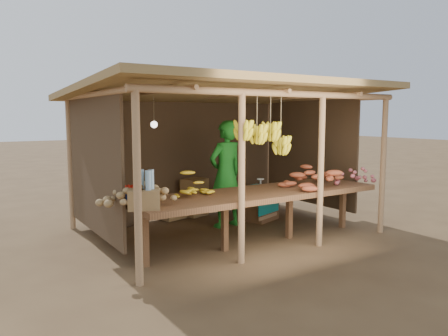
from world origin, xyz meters
TOP-DOWN VIEW (x-y plane):
  - ground at (0.00, 0.00)m, footprint 60.00×60.00m
  - stall_structure at (-0.03, 0.08)m, footprint 4.70×3.50m
  - counter at (0.00, -0.95)m, footprint 3.90×1.05m
  - potato_heap at (-1.86, -1.02)m, footprint 0.97×0.61m
  - sweet_potato_heap at (1.10, -1.12)m, footprint 1.23×0.91m
  - onion_heap at (1.71, -1.24)m, footprint 0.86×0.62m
  - banana_pile at (-1.00, -0.75)m, footprint 0.57×0.39m
  - tomato_basin at (-1.83, -0.54)m, footprint 0.36×0.36m
  - bottle_box at (-1.90, -1.18)m, footprint 0.45×0.41m
  - vendor at (0.16, 0.20)m, footprint 0.71×0.51m
  - tarp_crate at (0.95, 0.28)m, footprint 0.81×0.76m
  - carton_stack at (-0.08, 1.16)m, footprint 1.02×0.47m
  - burlap_sacks at (-1.48, 1.20)m, footprint 0.81×0.42m

SIDE VIEW (x-z plane):
  - ground at x=0.00m, z-range 0.00..0.00m
  - burlap_sacks at x=-1.48m, z-range -0.04..0.53m
  - carton_stack at x=-0.08m, z-range -0.04..0.67m
  - tarp_crate at x=0.95m, z-range -0.07..0.72m
  - counter at x=0.00m, z-range 0.34..1.14m
  - tomato_basin at x=-1.83m, z-range 0.78..0.97m
  - vendor at x=0.16m, z-range 0.00..1.83m
  - banana_pile at x=-1.00m, z-range 0.80..1.14m
  - onion_heap at x=1.71m, z-range 0.80..1.15m
  - bottle_box at x=-1.90m, z-range 0.74..1.22m
  - sweet_potato_heap at x=1.10m, z-range 0.80..1.16m
  - potato_heap at x=-1.86m, z-range 0.80..1.16m
  - stall_structure at x=-0.03m, z-range 0.71..3.14m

